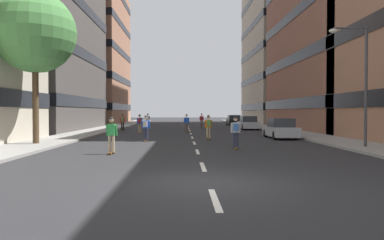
% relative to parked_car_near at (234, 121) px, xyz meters
% --- Properties ---
extents(ground_plane, '(170.34, 170.34, 0.00)m').
position_rel_parked_car_near_xyz_m(ground_plane, '(-6.67, -13.73, -0.70)').
color(ground_plane, '#28282B').
extents(sidewalk_left, '(3.32, 78.07, 0.14)m').
position_rel_parked_car_near_xyz_m(sidewalk_left, '(-16.19, -10.18, -0.63)').
color(sidewalk_left, gray).
rests_on(sidewalk_left, ground_plane).
extents(sidewalk_right, '(3.32, 78.07, 0.14)m').
position_rel_parked_car_near_xyz_m(sidewalk_right, '(2.86, -10.18, -0.63)').
color(sidewalk_right, gray).
rests_on(sidewalk_right, ground_plane).
extents(lane_markings, '(0.16, 67.20, 0.01)m').
position_rel_parked_car_near_xyz_m(lane_markings, '(-6.67, -11.62, -0.70)').
color(lane_markings, silver).
rests_on(lane_markings, ground_plane).
extents(building_left_far, '(14.71, 18.93, 23.38)m').
position_rel_parked_car_near_xyz_m(building_left_far, '(-25.15, 10.97, 11.08)').
color(building_left_far, '#9E6B51').
rests_on(building_left_far, ground_plane).
extents(building_right_far, '(14.71, 20.14, 37.18)m').
position_rel_parked_car_near_xyz_m(building_right_far, '(11.82, 10.97, 17.98)').
color(building_right_far, '#B2A893').
rests_on(building_right_far, ground_plane).
extents(parked_car_near, '(1.82, 4.40, 1.52)m').
position_rel_parked_car_near_xyz_m(parked_car_near, '(0.00, 0.00, 0.00)').
color(parked_car_near, black).
rests_on(parked_car_near, ground_plane).
extents(parked_car_mid, '(1.82, 4.40, 1.52)m').
position_rel_parked_car_near_xyz_m(parked_car_mid, '(0.00, -11.60, 0.00)').
color(parked_car_mid, '#B2B7BF').
rests_on(parked_car_mid, ground_plane).
extents(parked_car_far, '(1.82, 4.40, 1.52)m').
position_rel_parked_car_near_xyz_m(parked_car_far, '(0.00, -25.18, 0.00)').
color(parked_car_far, '#B2B7BF').
rests_on(parked_car_far, ground_plane).
extents(street_tree_near, '(4.82, 4.82, 9.02)m').
position_rel_parked_car_near_xyz_m(street_tree_near, '(-16.19, -30.56, 6.03)').
color(street_tree_near, '#4C3823').
rests_on(street_tree_near, sidewalk_left).
extents(streetlamp_right, '(2.13, 0.30, 6.50)m').
position_rel_parked_car_near_xyz_m(streetlamp_right, '(2.16, -32.99, 3.44)').
color(streetlamp_right, '#3F3F44').
rests_on(streetlamp_right, sidewalk_right).
extents(skater_0, '(0.57, 0.92, 1.78)m').
position_rel_parked_car_near_xyz_m(skater_0, '(-7.03, -16.81, 0.29)').
color(skater_0, brown).
rests_on(skater_0, ground_plane).
extents(skater_1, '(0.55, 0.92, 1.78)m').
position_rel_parked_car_near_xyz_m(skater_1, '(-5.52, -26.00, 0.32)').
color(skater_1, brown).
rests_on(skater_1, ground_plane).
extents(skater_2, '(0.55, 0.92, 1.78)m').
position_rel_parked_car_near_xyz_m(skater_2, '(-11.93, -5.33, 0.29)').
color(skater_2, brown).
rests_on(skater_2, ground_plane).
extents(skater_3, '(0.56, 0.92, 1.78)m').
position_rel_parked_car_near_xyz_m(skater_3, '(-9.93, -27.62, 0.32)').
color(skater_3, brown).
rests_on(skater_3, ground_plane).
extents(skater_4, '(0.55, 0.92, 1.78)m').
position_rel_parked_car_near_xyz_m(skater_4, '(-4.97, -5.52, 0.32)').
color(skater_4, brown).
rests_on(skater_4, ground_plane).
extents(skater_5, '(0.55, 0.91, 1.78)m').
position_rel_parked_car_near_xyz_m(skater_5, '(-4.54, -32.88, 0.32)').
color(skater_5, brown).
rests_on(skater_5, ground_plane).
extents(skater_6, '(0.54, 0.91, 1.78)m').
position_rel_parked_car_near_xyz_m(skater_6, '(-10.83, -35.00, 0.29)').
color(skater_6, brown).
rests_on(skater_6, ground_plane).
extents(skater_7, '(0.54, 0.91, 1.78)m').
position_rel_parked_car_near_xyz_m(skater_7, '(-11.42, -18.65, 0.32)').
color(skater_7, brown).
rests_on(skater_7, ground_plane).
extents(skater_8, '(0.54, 0.91, 1.78)m').
position_rel_parked_car_near_xyz_m(skater_8, '(-13.65, -14.76, 0.32)').
color(skater_8, brown).
rests_on(skater_8, ground_plane).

